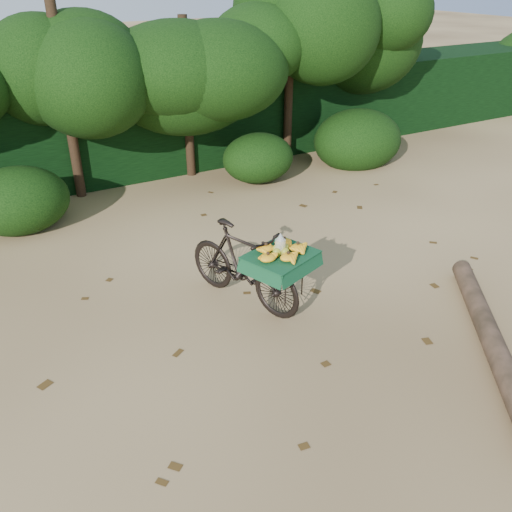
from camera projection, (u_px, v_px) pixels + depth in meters
ground at (322, 304)px, 7.03m from camera, size 80.00×80.00×0.00m
vendor_bicycle at (244, 265)px, 6.81m from camera, size 1.22×1.93×1.09m
fallen_log at (493, 342)px, 6.11m from camera, size 2.23×2.88×0.25m
hedge_backdrop at (150, 125)px, 11.43m from camera, size 26.00×1.80×1.80m
tree_row at (125, 80)px, 10.02m from camera, size 14.50×2.00×4.00m
bush_clumps at (213, 169)px, 10.33m from camera, size 8.80×1.70×0.90m
leaf_litter at (294, 281)px, 7.53m from camera, size 7.00×7.30×0.01m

